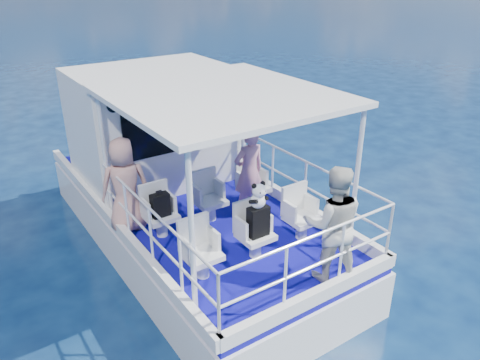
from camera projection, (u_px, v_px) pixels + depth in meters
name	position (u px, v px, depth m)	size (l,w,h in m)	color
ground	(218.00, 269.00, 8.19)	(2000.00, 2000.00, 0.00)	#081B3D
hull	(190.00, 243.00, 8.94)	(3.00, 7.00, 1.60)	white
deck	(188.00, 204.00, 8.58)	(2.90, 6.90, 0.10)	#0D097C
cabin	(154.00, 125.00, 9.07)	(2.85, 2.00, 2.20)	white
canopy	(221.00, 95.00, 6.71)	(3.00, 3.20, 0.08)	white
canopy_posts	(224.00, 169.00, 7.16)	(2.77, 2.97, 2.20)	white
railings	(236.00, 212.00, 7.17)	(2.84, 3.59, 1.00)	white
seat_port_fwd	(162.00, 225.00, 7.43)	(0.48, 0.46, 0.38)	silver
seat_center_fwd	(210.00, 209.00, 7.88)	(0.48, 0.46, 0.38)	silver
seat_stbd_fwd	(254.00, 196.00, 8.34)	(0.48, 0.46, 0.38)	silver
seat_port_aft	(202.00, 265.00, 6.45)	(0.48, 0.46, 0.38)	silver
seat_center_aft	(255.00, 244.00, 6.91)	(0.48, 0.46, 0.38)	silver
seat_stbd_aft	(302.00, 227.00, 7.36)	(0.48, 0.46, 0.38)	silver
passenger_port_fwd	(125.00, 185.00, 7.37)	(0.58, 0.42, 1.56)	tan
passenger_stbd_fwd	(249.00, 172.00, 7.83)	(0.57, 0.38, 1.57)	#CB839A
passenger_stbd_aft	(333.00, 224.00, 6.18)	(0.81, 0.63, 1.66)	beige
backpack_port	(160.00, 205.00, 7.23)	(0.29, 0.16, 0.37)	black
backpack_center	(258.00, 221.00, 6.69)	(0.31, 0.17, 0.46)	black
compact_camera	(159.00, 193.00, 7.14)	(0.09, 0.05, 0.05)	black
panda	(258.00, 195.00, 6.50)	(0.25, 0.21, 0.39)	white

